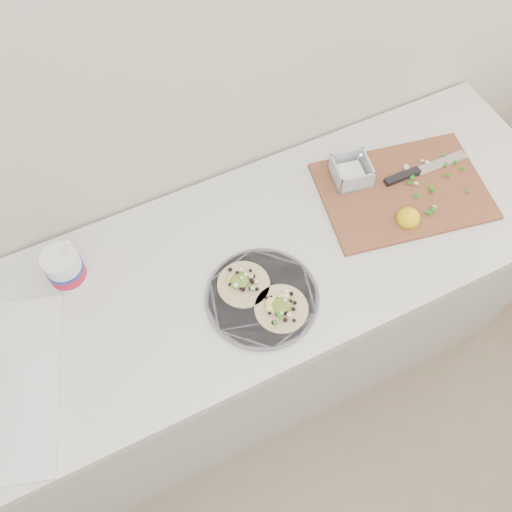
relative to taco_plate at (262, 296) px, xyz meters
name	(u,v)px	position (x,y,z in m)	size (l,w,h in m)	color
counter	(194,346)	(-0.19, 0.14, -0.47)	(2.44, 0.66, 0.90)	beige
taco_plate	(262,296)	(0.00, 0.00, 0.00)	(0.31, 0.31, 0.04)	#56565D
tub	(65,267)	(-0.45, 0.29, 0.05)	(0.10, 0.10, 0.23)	white
cutboard	(399,186)	(0.55, 0.15, 0.00)	(0.56, 0.44, 0.08)	brown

